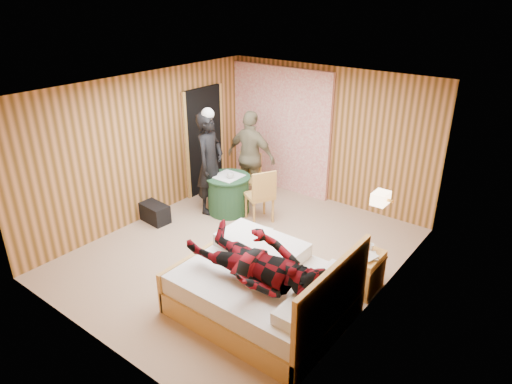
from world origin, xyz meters
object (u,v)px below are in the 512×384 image
Objects in this scene: chair_far at (249,173)px; man_at_table at (251,157)px; woman_standing at (210,163)px; wall_lamp at (381,198)px; bed at (265,291)px; nightstand at (364,271)px; round_table at (228,194)px; duffel_bag at (154,213)px; chair_near at (261,193)px; man_on_bed at (256,253)px.

chair_far is 0.54× the size of man_at_table.
chair_far is 0.51× the size of woman_standing.
man_at_table is (-2.98, 1.14, -0.44)m from wall_lamp.
bed reaches higher than chair_far.
nightstand is at bearing 151.88° from man_at_table.
wall_lamp is 3.17m from round_table.
duffel_bag is at bearing 137.78° from woman_standing.
man_at_table reaches higher than round_table.
chair_near reaches higher than duffel_bag.
man_at_table is (-0.70, 0.62, 0.30)m from chair_near.
man_on_bed reaches higher than chair_far.
round_table is at bearing 136.94° from man_on_bed.
chair_near is 0.56× the size of man_at_table.
round_table is at bearing -57.83° from chair_near.
woman_standing is 1.05× the size of man_at_table.
man_at_table is (-2.94, 1.32, 0.58)m from nightstand.
woman_standing is at bearing 174.03° from wall_lamp.
duffel_bag is at bearing 61.43° from man_at_table.
man_at_table is at bearing 131.14° from bed.
man_on_bed is (-0.77, -1.59, -0.32)m from wall_lamp.
chair_near is 0.54× the size of man_on_bed.
chair_near is (-2.28, 0.52, -0.74)m from wall_lamp.
chair_near is (-2.24, 0.70, 0.28)m from nightstand.
chair_near is 1.90m from duffel_bag.
nightstand is at bearing 57.35° from bed.
wall_lamp is 3.30m from chair_far.
nightstand is 3.75m from duffel_bag.
round_table is at bearing -106.95° from chair_far.
chair_near is at bearing 128.16° from bed.
chair_near is at bearing 134.82° from man_at_table.
woman_standing reaches higher than duffel_bag.
round_table is 0.82× the size of chair_near.
wall_lamp is 0.14× the size of woman_standing.
man_at_table reaches higher than duffel_bag.
chair_far is at bearing 159.81° from wall_lamp.
nightstand is (0.76, 1.18, -0.04)m from bed.
round_table is 0.85× the size of chair_far.
chair_near is at bearing 41.64° from duffel_bag.
chair_far is at bearing 131.87° from bed.
nightstand is 3.25m from chair_far.
nightstand is at bearing -103.49° from wall_lamp.
round_table is 0.66m from chair_far.
nightstand is 0.60× the size of chair_far.
nightstand is 2.36m from chair_near.
round_table is 1.40× the size of duffel_bag.
wall_lamp is 1.86m from bed.
duffel_bag is (-3.77, -0.58, -1.14)m from wall_lamp.
nightstand is at bearing 101.02° from chair_near.
man_at_table is (0.03, 0.03, 0.32)m from chair_far.
bed is at bearing -122.65° from nightstand.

